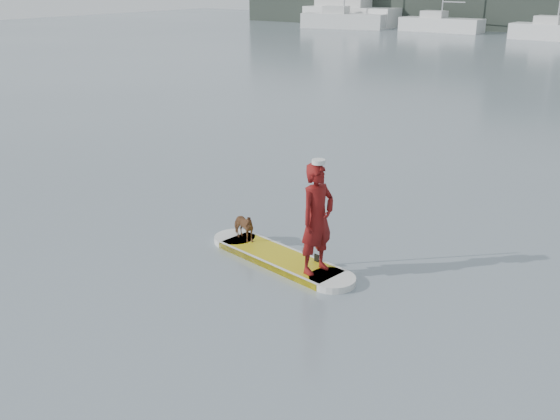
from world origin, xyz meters
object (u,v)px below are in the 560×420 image
Objects in this scene: paddleboard at (280,258)px; sailboat_c at (555,31)px; sailboat_a at (343,20)px; paddler at (317,219)px; sailboat_b at (440,23)px; motor_yacht_b at (349,6)px; dog at (242,226)px.

paddleboard is 0.32× the size of sailboat_c.
sailboat_a is at bearing -179.64° from sailboat_c.
paddler is 0.17× the size of sailboat_b.
sailboat_a reaches higher than motor_yacht_b.
dog is at bearing -58.88° from motor_yacht_b.
motor_yacht_b is at bearing 41.97° from dog.
paddleboard is 4.91× the size of dog.
sailboat_a is (-24.93, 48.46, 0.44)m from dog.
paddleboard is at bearing -79.60° from sailboat_c.
dog is 0.07× the size of sailboat_c.
sailboat_c reaches higher than paddleboard.
motor_yacht_b reaches higher than dog.
sailboat_c reaches higher than dog.
motor_yacht_b reaches higher than paddleboard.
sailboat_b reaches higher than sailboat_c.
sailboat_b is (-16.31, 50.08, 0.73)m from paddleboard.
dog reaches higher than paddleboard.
paddleboard is 59.15m from motor_yacht_b.
paddler is at bearing 0.00° from paddleboard.
motor_yacht_b is (-28.24, 52.56, 0.87)m from paddler.
sailboat_c is (20.37, -1.20, -0.09)m from sailboat_a.
sailboat_b reaches higher than dog.
sailboat_b is (9.63, 1.43, -0.05)m from sailboat_a.
sailboat_a reaches higher than dog.
sailboat_a is at bearing -64.66° from motor_yacht_b.
paddler reaches higher than paddleboard.
sailboat_a is 1.12× the size of motor_yacht_b.
sailboat_b is at bearing 31.63° from paddler.
motor_yacht_b is at bearing 41.01° from paddler.
sailboat_c is (-5.56, 47.44, 0.69)m from paddleboard.
sailboat_c is at bearing 20.44° from paddler.
sailboat_c is at bearing 20.68° from dog.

